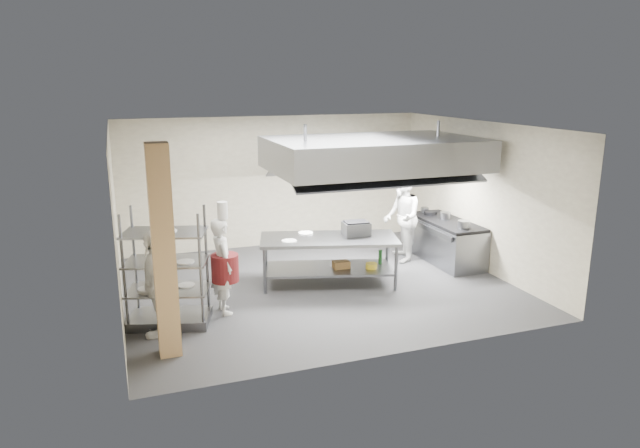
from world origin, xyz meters
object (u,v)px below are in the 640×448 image
object	(u,v)px
pass_rack	(167,268)
griddle	(356,229)
island	(329,261)
chef_plating	(156,283)
chef_head	(223,266)
cooking_range	(446,242)
chef_line	(402,217)
stockpot	(445,216)

from	to	relation	value
pass_rack	griddle	bearing A→B (deg)	30.77
island	chef_plating	world-z (taller)	chef_plating
pass_rack	chef_head	bearing A→B (deg)	27.47
cooking_range	pass_rack	bearing A→B (deg)	-167.17
island	chef_line	xyz separation A→B (m)	(1.97, 0.84, 0.50)
griddle	chef_line	bearing A→B (deg)	34.90
island	chef_head	distance (m)	2.28
chef_head	stockpot	distance (m)	5.17
chef_plating	griddle	world-z (taller)	chef_plating
chef_line	griddle	size ratio (longest dim) A/B	3.87
chef_plating	island	bearing A→B (deg)	117.53
chef_head	stockpot	size ratio (longest dim) A/B	7.30
island	chef_head	bearing A→B (deg)	-145.84
griddle	pass_rack	bearing A→B (deg)	-161.36
chef_head	island	bearing A→B (deg)	-77.03
cooking_range	stockpot	bearing A→B (deg)	79.76
pass_rack	stockpot	size ratio (longest dim) A/B	8.40
chef_head	stockpot	bearing A→B (deg)	-80.93
cooking_range	chef_head	size ratio (longest dim) A/B	1.23
pass_rack	griddle	size ratio (longest dim) A/B	3.80
chef_head	chef_plating	distance (m)	1.21
griddle	chef_plating	bearing A→B (deg)	-157.35
cooking_range	chef_line	world-z (taller)	chef_line
chef_head	chef_line	size ratio (longest dim) A/B	0.85
cooking_range	chef_line	xyz separation A→B (m)	(-0.88, 0.37, 0.53)
island	pass_rack	xyz separation A→B (m)	(-3.04, -0.88, 0.48)
griddle	stockpot	world-z (taller)	griddle
cooking_range	island	bearing A→B (deg)	-170.75
cooking_range	chef_plating	world-z (taller)	chef_plating
cooking_range	chef_head	xyz separation A→B (m)	(-4.98, -1.17, 0.39)
chef_line	griddle	distance (m)	1.63
pass_rack	stockpot	distance (m)	6.08
stockpot	griddle	bearing A→B (deg)	-166.35
chef_line	stockpot	world-z (taller)	chef_line
chef_head	chef_line	distance (m)	4.39
island	chef_line	bearing A→B (deg)	38.91
island	cooking_range	bearing A→B (deg)	25.11
griddle	cooking_range	bearing A→B (deg)	15.71
chef_plating	stockpot	xyz separation A→B (m)	(6.10, 1.79, 0.15)
cooking_range	chef_head	distance (m)	5.13
chef_plating	stockpot	distance (m)	6.36
cooking_range	chef_line	distance (m)	1.09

